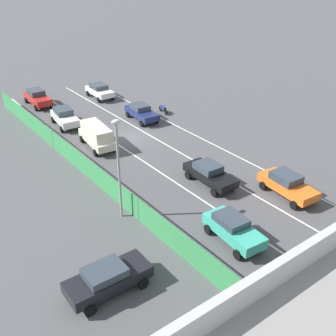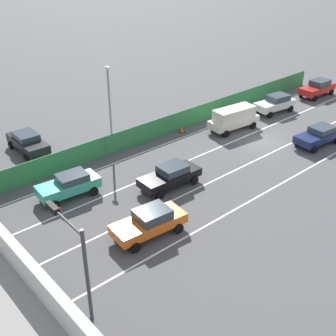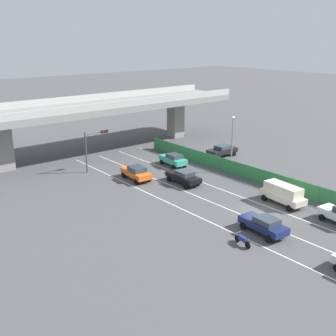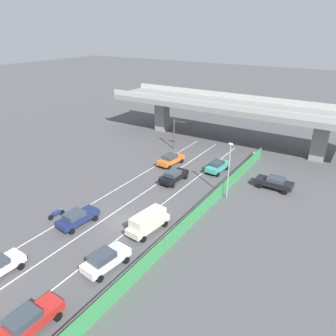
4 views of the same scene
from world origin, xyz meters
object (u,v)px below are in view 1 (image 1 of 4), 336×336
object	(u,v)px
street_lamp	(118,160)
traffic_cone	(92,169)
car_hatchback_white	(100,90)
car_sedan_navy	(141,112)
car_sedan_red	(37,97)
car_van_cream	(97,135)
car_sedan_black	(210,173)
parked_sedan_dark	(108,278)
car_taxi_teal	(233,228)
car_taxi_orange	(287,184)
car_sedan_white	(65,117)
motorcycle	(163,109)

from	to	relation	value
street_lamp	traffic_cone	size ratio (longest dim) A/B	10.41
car_hatchback_white	car_sedan_navy	bearing A→B (deg)	90.26
car_sedan_red	car_van_cream	bearing A→B (deg)	90.29
car_sedan_black	parked_sedan_dark	xyz separation A→B (m)	(11.87, 5.18, 0.02)
car_taxi_teal	street_lamp	world-z (taller)	street_lamp
car_van_cream	car_taxi_orange	size ratio (longest dim) A/B	1.07
car_taxi_orange	car_sedan_white	bearing A→B (deg)	-71.76
car_taxi_teal	parked_sedan_dark	distance (m)	8.37
motorcycle	car_sedan_white	bearing A→B (deg)	-17.55
car_sedan_red	parked_sedan_dark	world-z (taller)	car_sedan_red
car_sedan_white	street_lamp	xyz separation A→B (m)	(3.80, 17.16, 3.33)
car_hatchback_white	traffic_cone	distance (m)	18.55
car_hatchback_white	motorcycle	bearing A→B (deg)	109.42
car_taxi_orange	car_hatchback_white	distance (m)	27.63
street_lamp	traffic_cone	bearing A→B (deg)	-101.10
car_sedan_white	street_lamp	world-z (taller)	street_lamp
car_sedan_black	car_sedan_navy	bearing A→B (deg)	-102.63
car_sedan_navy	parked_sedan_dark	bearing A→B (deg)	52.01
car_sedan_black	motorcycle	xyz separation A→B (m)	(-6.16, -14.30, -0.43)
car_taxi_teal	motorcycle	size ratio (longest dim) A/B	2.25
car_sedan_white	car_taxi_orange	xyz separation A→B (m)	(-7.30, 22.14, -0.04)
car_van_cream	car_taxi_orange	bearing A→B (deg)	114.48
car_sedan_red	street_lamp	xyz separation A→B (m)	(3.89, 24.65, 3.34)
car_sedan_black	car_taxi_orange	xyz separation A→B (m)	(-3.40, 4.66, 0.03)
traffic_cone	street_lamp	bearing A→B (deg)	78.90
car_hatchback_white	car_sedan_red	bearing A→B (deg)	-16.18
car_sedan_navy	parked_sedan_dark	distance (m)	24.40
motorcycle	street_lamp	distance (m)	20.05
car_taxi_orange	street_lamp	bearing A→B (deg)	-24.18
car_sedan_navy	car_sedan_red	size ratio (longest dim) A/B	0.98
car_taxi_teal	car_sedan_white	bearing A→B (deg)	-89.16
car_van_cream	parked_sedan_dark	size ratio (longest dim) A/B	1.09
car_hatchback_white	parked_sedan_dark	distance (m)	31.88
car_sedan_navy	car_hatchback_white	xyz separation A→B (m)	(0.04, -8.91, 0.02)
street_lamp	parked_sedan_dark	bearing A→B (deg)	52.77
car_sedan_white	street_lamp	size ratio (longest dim) A/B	0.64
car_taxi_orange	car_sedan_red	bearing A→B (deg)	-76.34
car_sedan_white	car_van_cream	world-z (taller)	car_van_cream
car_sedan_white	car_sedan_red	bearing A→B (deg)	-90.75
traffic_cone	parked_sedan_dark	bearing A→B (deg)	65.78
parked_sedan_dark	car_sedan_navy	bearing A→B (deg)	-127.99
car_van_cream	car_hatchback_white	world-z (taller)	car_van_cream
car_hatchback_white	car_taxi_orange	bearing A→B (deg)	90.62
motorcycle	traffic_cone	size ratio (longest dim) A/B	2.86
car_sedan_navy	car_sedan_red	world-z (taller)	car_sedan_red
car_hatchback_white	car_van_cream	bearing A→B (deg)	60.28
street_lamp	traffic_cone	xyz separation A→B (m)	(-1.32, -6.72, -3.97)
car_taxi_orange	street_lamp	distance (m)	12.62
car_taxi_teal	motorcycle	distance (m)	22.59
car_sedan_black	traffic_cone	bearing A→B (deg)	-47.85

